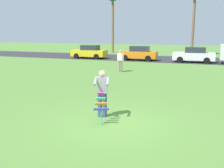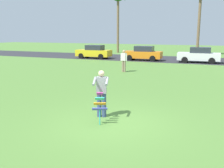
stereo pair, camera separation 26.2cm
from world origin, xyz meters
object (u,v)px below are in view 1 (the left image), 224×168
Objects in this scene: person_kite_flyer at (102,92)px; parked_car_white at (194,55)px; parked_car_yellow at (89,52)px; parked_car_orange at (138,53)px; kite_held at (101,104)px; person_walker_near at (120,60)px.

person_kite_flyer is 19.83m from parked_car_white.
parked_car_orange is (6.13, 0.00, 0.00)m from parked_car_yellow.
parked_car_yellow is at bearing -180.00° from parked_car_orange.
parked_car_white is at bearing -0.00° from parked_car_orange.
kite_held is 0.24× the size of parked_car_orange.
person_kite_flyer is 0.41× the size of parked_car_yellow.
person_walker_near is at bearing -119.16° from parked_car_white.
person_walker_near is (-2.99, 10.72, -0.02)m from person_kite_flyer.
person_kite_flyer reaches higher than parked_car_white.
parked_car_orange is at bearing 96.02° from person_walker_near.
person_walker_near is at bearing -51.85° from parked_car_yellow.
parked_car_yellow is at bearing 116.83° from kite_held.
kite_held is 0.59× the size of person_walker_near.
person_kite_flyer is 22.15m from parked_car_yellow.
person_kite_flyer is 1.00× the size of person_walker_near.
parked_car_yellow is 1.00× the size of parked_car_white.
person_kite_flyer is 0.41× the size of parked_car_white.
parked_car_orange is 5.98m from parked_car_white.
parked_car_yellow is at bearing -180.00° from parked_car_white.
parked_car_orange is 2.45× the size of person_walker_near.
parked_car_white is (5.98, -0.00, 0.00)m from parked_car_orange.
person_walker_near reaches higher than parked_car_orange.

